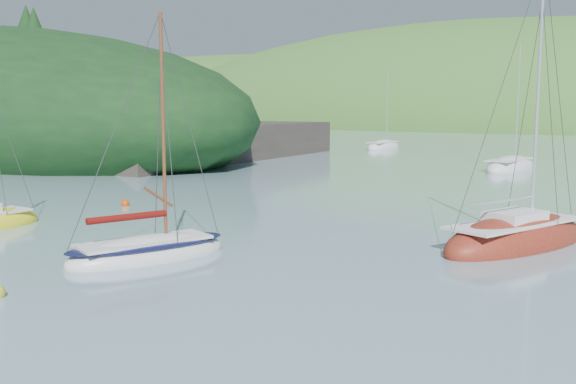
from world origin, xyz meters
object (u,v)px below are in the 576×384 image
Objects in this scene: sloop_red at (516,240)px; distant_sloop_a at (511,168)px; distant_sloop_c at (383,147)px; daysailer_white at (148,252)px.

distant_sloop_a is (-10.79, 29.43, -0.03)m from sloop_red.
distant_sloop_a is 28.76m from distant_sloop_c.
daysailer_white is at bearing -118.33° from sloop_red.
sloop_red reaches higher than daysailer_white.
sloop_red is at bearing 60.95° from daysailer_white.
sloop_red reaches higher than distant_sloop_a.
sloop_red is 1.03× the size of distant_sloop_a.
daysailer_white is 39.55m from distant_sloop_a.
daysailer_white is at bearing -86.49° from distant_sloop_a.
distant_sloop_c is at bearing 126.71° from daysailer_white.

